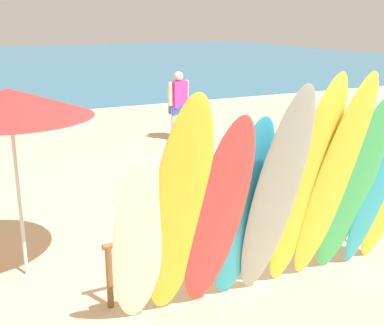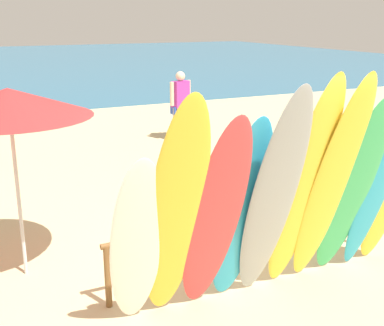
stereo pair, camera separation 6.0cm
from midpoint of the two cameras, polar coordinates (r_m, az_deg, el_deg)
ground at (r=19.11m, az=-16.11°, el=6.75°), size 60.00×60.00×0.00m
ocean_water at (r=36.78m, az=-20.95°, el=10.73°), size 60.00×40.00×0.02m
surfboard_rack at (r=6.02m, az=6.94°, el=-7.33°), size 3.64×0.07×0.75m
surfboard_white_0 at (r=4.70m, az=-6.00°, el=-9.52°), size 0.59×0.83×1.94m
surfboard_yellow_1 at (r=4.59m, az=-1.60°, el=-6.28°), size 0.62×1.10×2.49m
surfboard_red_2 at (r=4.83m, az=3.01°, el=-6.58°), size 0.57×0.96×2.26m
surfboard_teal_3 at (r=5.11m, az=5.95°, el=-5.86°), size 0.56×0.73×2.17m
surfboard_grey_4 at (r=5.05m, az=9.55°, el=-4.30°), size 0.60×1.07×2.49m
surfboard_yellow_5 at (r=5.37m, az=12.99°, el=-2.89°), size 0.57×0.90×2.55m
surfboard_yellow_6 at (r=5.56m, az=15.96°, el=-2.48°), size 0.53×0.95×2.55m
surfboard_green_7 at (r=5.86m, az=18.14°, el=-3.09°), size 0.59×0.89×2.28m
surfboard_teal_8 at (r=6.05m, az=21.32°, el=-1.09°), size 0.50×0.87×2.62m
beachgoer_midbeach at (r=12.49m, az=-1.19°, el=7.15°), size 0.63×0.35×1.73m
beach_umbrella at (r=5.86m, az=-20.06°, el=6.51°), size 1.85×1.85×2.27m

